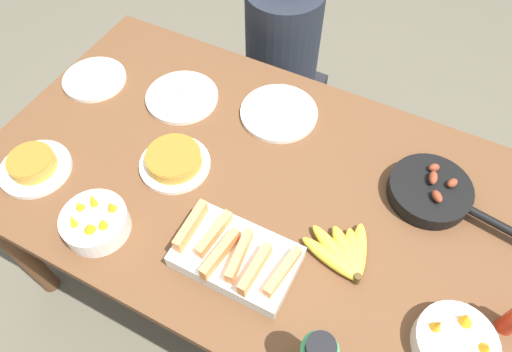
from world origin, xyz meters
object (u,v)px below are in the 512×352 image
at_px(melon_tray, 235,256).
at_px(empty_plate_far_left, 279,113).
at_px(fruit_bowl_mango, 96,222).
at_px(person_figure, 281,76).
at_px(skillet, 431,192).
at_px(empty_plate_near_front, 95,79).
at_px(empty_plate_far_right, 182,97).
at_px(banana_bunch, 345,254).
at_px(fruit_bowl_citrus, 455,343).
at_px(frittata_plate_center, 174,161).
at_px(frittata_plate_side, 34,166).

xyz_separation_m(melon_tray, empty_plate_far_left, (-0.13, 0.53, -0.03)).
relative_size(fruit_bowl_mango, person_figure, 0.16).
bearing_deg(skillet, fruit_bowl_mango, -137.35).
relative_size(empty_plate_near_front, empty_plate_far_right, 0.89).
xyz_separation_m(fruit_bowl_mango, person_figure, (0.07, 1.07, -0.31)).
height_order(banana_bunch, fruit_bowl_citrus, fruit_bowl_citrus).
distance_m(empty_plate_near_front, person_figure, 0.81).
height_order(empty_plate_far_left, empty_plate_far_right, same).
distance_m(empty_plate_far_left, fruit_bowl_citrus, 0.85).
bearing_deg(skillet, empty_plate_far_left, 179.05).
relative_size(empty_plate_far_right, fruit_bowl_citrus, 1.29).
relative_size(skillet, person_figure, 0.34).
xyz_separation_m(empty_plate_near_front, fruit_bowl_citrus, (1.34, -0.34, 0.02)).
distance_m(frittata_plate_center, empty_plate_far_right, 0.29).
height_order(banana_bunch, person_figure, person_figure).
relative_size(frittata_plate_center, person_figure, 0.19).
bearing_deg(frittata_plate_side, fruit_bowl_mango, -13.81).
bearing_deg(empty_plate_far_right, frittata_plate_center, -61.70).
height_order(skillet, fruit_bowl_mango, fruit_bowl_mango).
distance_m(melon_tray, frittata_plate_center, 0.37).
xyz_separation_m(fruit_bowl_citrus, person_figure, (-0.89, 0.94, -0.31)).
relative_size(frittata_plate_center, frittata_plate_side, 1.01).
xyz_separation_m(empty_plate_near_front, empty_plate_far_left, (0.65, 0.15, -0.00)).
bearing_deg(fruit_bowl_citrus, skillet, 111.86).
xyz_separation_m(frittata_plate_side, fruit_bowl_citrus, (1.25, 0.06, 0.01)).
distance_m(melon_tray, person_figure, 1.08).
relative_size(banana_bunch, empty_plate_far_left, 0.77).
bearing_deg(frittata_plate_side, empty_plate_far_left, 44.39).
xyz_separation_m(skillet, person_figure, (-0.73, 0.54, -0.31)).
relative_size(empty_plate_far_left, person_figure, 0.22).
bearing_deg(melon_tray, empty_plate_far_left, 103.46).
bearing_deg(empty_plate_near_front, melon_tray, -26.00).
bearing_deg(skillet, frittata_plate_side, -148.38).
xyz_separation_m(banana_bunch, fruit_bowl_mango, (-0.64, -0.23, 0.02)).
bearing_deg(empty_plate_near_front, person_figure, 52.95).
height_order(empty_plate_far_right, person_figure, person_figure).
xyz_separation_m(empty_plate_near_front, fruit_bowl_mango, (0.39, -0.47, 0.03)).
xyz_separation_m(melon_tray, empty_plate_near_front, (-0.78, 0.38, -0.03)).
height_order(frittata_plate_center, fruit_bowl_citrus, fruit_bowl_citrus).
height_order(melon_tray, frittata_plate_side, melon_tray).
xyz_separation_m(skillet, fruit_bowl_citrus, (0.16, -0.40, 0.00)).
bearing_deg(fruit_bowl_citrus, banana_bunch, 161.92).
distance_m(banana_bunch, person_figure, 1.06).
relative_size(melon_tray, frittata_plate_side, 1.47).
xyz_separation_m(banana_bunch, empty_plate_far_left, (-0.38, 0.39, -0.01)).
height_order(skillet, empty_plate_far_right, skillet).
distance_m(fruit_bowl_mango, fruit_bowl_citrus, 0.96).
distance_m(melon_tray, empty_plate_far_left, 0.55).
bearing_deg(fruit_bowl_citrus, person_figure, 133.24).
distance_m(skillet, empty_plate_near_front, 1.18).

